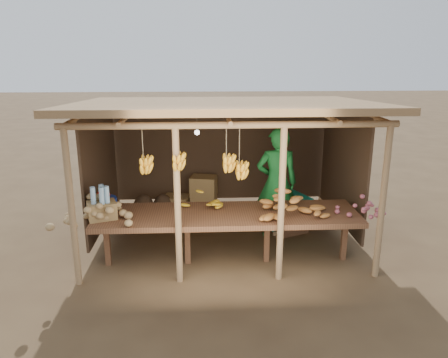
{
  "coord_description": "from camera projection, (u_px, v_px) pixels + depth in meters",
  "views": [
    {
      "loc": [
        -0.37,
        -7.03,
        3.09
      ],
      "look_at": [
        0.0,
        0.0,
        1.05
      ],
      "focal_mm": 35.0,
      "sensor_mm": 36.0,
      "label": 1
    }
  ],
  "objects": [
    {
      "name": "sweet_potato_heap",
      "position": [
        288.0,
        202.0,
        6.41
      ],
      "size": [
        1.14,
        0.81,
        0.36
      ],
      "primitive_type": null,
      "rotation": [
        0.0,
        0.0,
        0.19
      ],
      "color": "#B06C2D",
      "rests_on": "counter"
    },
    {
      "name": "tomato_basin",
      "position": [
        102.0,
        202.0,
        6.64
      ],
      "size": [
        0.46,
        0.46,
        0.24
      ],
      "rotation": [
        0.0,
        0.0,
        -0.11
      ],
      "color": "navy",
      "rests_on": "counter"
    },
    {
      "name": "onion_heap",
      "position": [
        360.0,
        205.0,
        6.27
      ],
      "size": [
        0.92,
        0.75,
        0.36
      ],
      "primitive_type": null,
      "rotation": [
        0.0,
        0.0,
        -0.4
      ],
      "color": "#AE5560",
      "rests_on": "counter"
    },
    {
      "name": "stall_structure",
      "position": [
        221.0,
        127.0,
        7.13
      ],
      "size": [
        4.7,
        3.5,
        2.43
      ],
      "color": "#9E7951",
      "rests_on": "ground"
    },
    {
      "name": "ground",
      "position": [
        224.0,
        237.0,
        7.62
      ],
      "size": [
        60.0,
        60.0,
        0.0
      ],
      "primitive_type": "plane",
      "color": "brown",
      "rests_on": "ground"
    },
    {
      "name": "carton_stack",
      "position": [
        195.0,
        199.0,
        8.53
      ],
      "size": [
        1.08,
        0.47,
        0.77
      ],
      "color": "olive",
      "rests_on": "ground"
    },
    {
      "name": "potato_heap",
      "position": [
        94.0,
        209.0,
        6.09
      ],
      "size": [
        1.15,
        0.78,
        0.37
      ],
      "primitive_type": null,
      "rotation": [
        0.0,
        0.0,
        0.13
      ],
      "color": "tan",
      "rests_on": "counter"
    },
    {
      "name": "banana_pile",
      "position": [
        201.0,
        198.0,
        6.6
      ],
      "size": [
        0.67,
        0.52,
        0.35
      ],
      "primitive_type": null,
      "rotation": [
        0.0,
        0.0,
        0.33
      ],
      "color": "gold",
      "rests_on": "counter"
    },
    {
      "name": "bottle_box",
      "position": [
        102.0,
        206.0,
        6.21
      ],
      "size": [
        0.47,
        0.42,
        0.49
      ],
      "color": "olive",
      "rests_on": "counter"
    },
    {
      "name": "tarp_crate",
      "position": [
        286.0,
        213.0,
        7.78
      ],
      "size": [
        0.89,
        0.84,
        0.84
      ],
      "color": "brown",
      "rests_on": "ground"
    },
    {
      "name": "vendor",
      "position": [
        277.0,
        183.0,
        7.42
      ],
      "size": [
        0.71,
        0.48,
        1.91
      ],
      "primitive_type": "imported",
      "rotation": [
        0.0,
        0.0,
        3.11
      ],
      "color": "#19742C",
      "rests_on": "ground"
    },
    {
      "name": "counter",
      "position": [
        227.0,
        217.0,
        6.5
      ],
      "size": [
        3.9,
        1.05,
        0.8
      ],
      "color": "brown",
      "rests_on": "ground"
    },
    {
      "name": "burlap_sacks",
      "position": [
        153.0,
        206.0,
        8.41
      ],
      "size": [
        0.79,
        0.41,
        0.56
      ],
      "color": "#44301F",
      "rests_on": "ground"
    }
  ]
}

